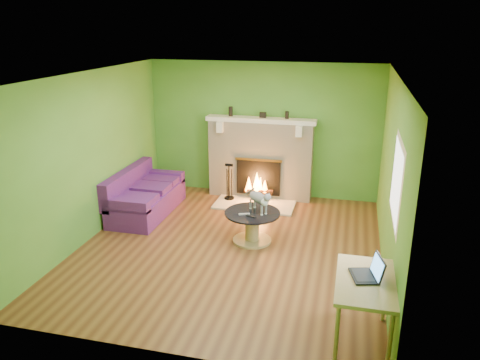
{
  "coord_description": "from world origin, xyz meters",
  "views": [
    {
      "loc": [
        1.7,
        -6.26,
        3.29
      ],
      "look_at": [
        0.06,
        0.4,
        0.97
      ],
      "focal_mm": 35.0,
      "sensor_mm": 36.0,
      "label": 1
    }
  ],
  "objects_px": {
    "cat": "(258,200)",
    "coffee_table": "(252,225)",
    "sofa": "(144,197)",
    "desk": "(365,288)"
  },
  "relations": [
    {
      "from": "coffee_table",
      "to": "desk",
      "type": "distance_m",
      "value": 2.74
    },
    {
      "from": "coffee_table",
      "to": "cat",
      "type": "relative_size",
      "value": 1.43
    },
    {
      "from": "sofa",
      "to": "coffee_table",
      "type": "xyz_separation_m",
      "value": [
        2.14,
        -0.68,
        -0.02
      ]
    },
    {
      "from": "desk",
      "to": "cat",
      "type": "distance_m",
      "value": 2.7
    },
    {
      "from": "cat",
      "to": "coffee_table",
      "type": "bearing_deg",
      "value": 165.32
    },
    {
      "from": "sofa",
      "to": "coffee_table",
      "type": "distance_m",
      "value": 2.25
    },
    {
      "from": "sofa",
      "to": "cat",
      "type": "relative_size",
      "value": 2.91
    },
    {
      "from": "coffee_table",
      "to": "cat",
      "type": "distance_m",
      "value": 0.41
    },
    {
      "from": "coffee_table",
      "to": "cat",
      "type": "xyz_separation_m",
      "value": [
        0.08,
        0.05,
        0.4
      ]
    },
    {
      "from": "sofa",
      "to": "desk",
      "type": "bearing_deg",
      "value": -36.45
    }
  ]
}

